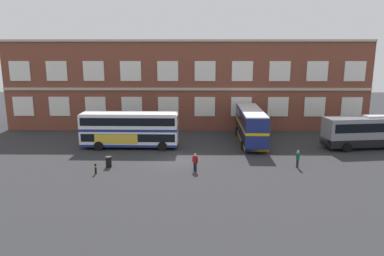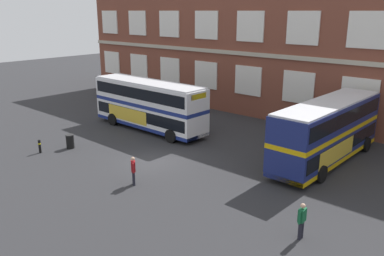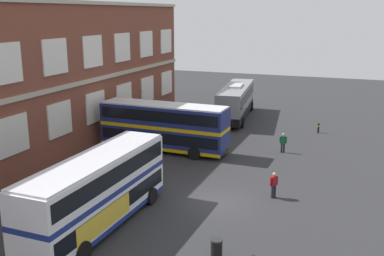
# 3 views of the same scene
# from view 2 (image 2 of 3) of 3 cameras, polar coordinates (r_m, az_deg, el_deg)

# --- Properties ---
(ground_plane) EXTENTS (120.00, 120.00, 0.00)m
(ground_plane) POSITION_cam_2_polar(r_m,az_deg,el_deg) (27.82, -2.71, -3.68)
(ground_plane) COLOR #2B2B2D
(brick_terminal_building) EXTENTS (50.48, 8.19, 12.45)m
(brick_terminal_building) POSITION_cam_2_polar(r_m,az_deg,el_deg) (39.03, 14.72, 10.83)
(brick_terminal_building) COLOR brown
(brick_terminal_building) RESTS_ON ground
(double_decker_near) EXTENTS (11.03, 2.97, 4.07)m
(double_decker_near) POSITION_cam_2_polar(r_m,az_deg,el_deg) (33.04, -6.24, 3.40)
(double_decker_near) COLOR silver
(double_decker_near) RESTS_ON ground
(double_decker_middle) EXTENTS (3.02, 11.04, 4.07)m
(double_decker_middle) POSITION_cam_2_polar(r_m,az_deg,el_deg) (27.10, 18.92, -0.35)
(double_decker_middle) COLOR navy
(double_decker_middle) RESTS_ON ground
(waiting_passenger) EXTENTS (0.25, 0.63, 1.70)m
(waiting_passenger) POSITION_cam_2_polar(r_m,az_deg,el_deg) (18.21, 15.52, -12.57)
(waiting_passenger) COLOR black
(waiting_passenger) RESTS_ON ground
(second_passenger) EXTENTS (0.56, 0.48, 1.70)m
(second_passenger) POSITION_cam_2_polar(r_m,az_deg,el_deg) (22.86, -8.44, -5.94)
(second_passenger) COLOR black
(second_passenger) RESTS_ON ground
(station_litter_bin) EXTENTS (0.60, 0.60, 1.03)m
(station_litter_bin) POSITION_cam_2_polar(r_m,az_deg,el_deg) (30.02, -17.15, -1.84)
(station_litter_bin) COLOR black
(station_litter_bin) RESTS_ON ground
(safety_bollard_west) EXTENTS (0.19, 0.19, 0.95)m
(safety_bollard_west) POSITION_cam_2_polar(r_m,az_deg,el_deg) (29.73, -21.07, -2.46)
(safety_bollard_west) COLOR black
(safety_bollard_west) RESTS_ON ground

